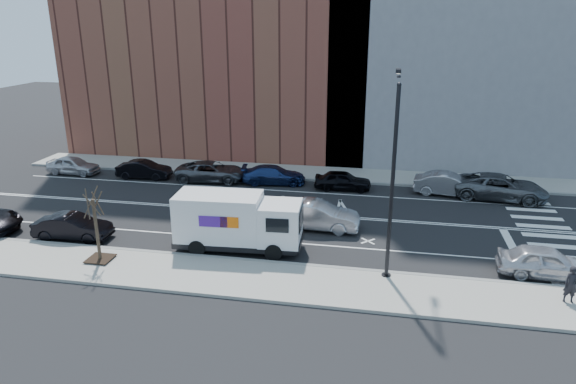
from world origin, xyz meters
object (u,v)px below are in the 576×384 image
(far_parked_a, at_px, (73,165))
(fedex_van, at_px, (237,221))
(pedestrian, at_px, (571,285))
(far_parked_b, at_px, (144,169))
(driving_sedan, at_px, (316,215))
(near_parked_front, at_px, (546,262))

(far_parked_a, bearing_deg, fedex_van, -120.74)
(fedex_van, height_order, pedestrian, fedex_van)
(fedex_van, xyz_separation_m, far_parked_b, (-10.53, 10.98, -0.91))
(fedex_van, relative_size, far_parked_b, 1.65)
(far_parked_a, xyz_separation_m, pedestrian, (31.77, -13.74, 0.27))
(far_parked_a, xyz_separation_m, far_parked_b, (5.94, 0.01, -0.03))
(fedex_van, xyz_separation_m, pedestrian, (15.30, -2.77, -0.61))
(far_parked_a, relative_size, pedestrian, 2.50)
(far_parked_a, height_order, driving_sedan, driving_sedan)
(far_parked_a, relative_size, near_parked_front, 0.94)
(far_parked_b, bearing_deg, near_parked_front, -116.28)
(far_parked_b, bearing_deg, far_parked_a, 87.49)
(far_parked_b, distance_m, near_parked_front, 27.91)
(far_parked_b, height_order, near_parked_front, near_parked_front)
(fedex_van, relative_size, far_parked_a, 1.64)
(far_parked_b, bearing_deg, pedestrian, -120.61)
(far_parked_b, xyz_separation_m, driving_sedan, (14.20, -7.41, 0.14))
(driving_sedan, height_order, pedestrian, pedestrian)
(pedestrian, bearing_deg, far_parked_b, 150.08)
(near_parked_front, bearing_deg, pedestrian, -170.78)
(driving_sedan, bearing_deg, pedestrian, -116.46)
(far_parked_a, height_order, pedestrian, pedestrian)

